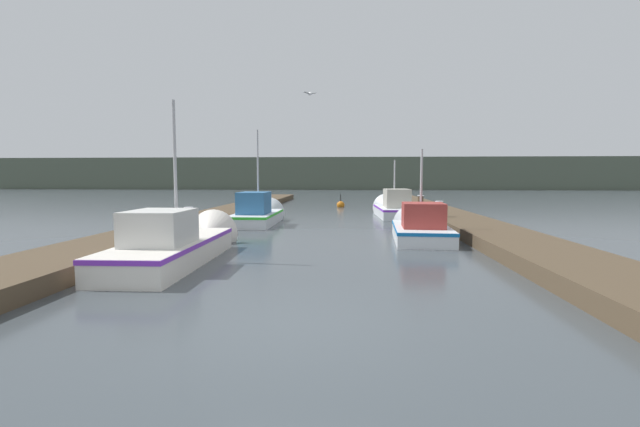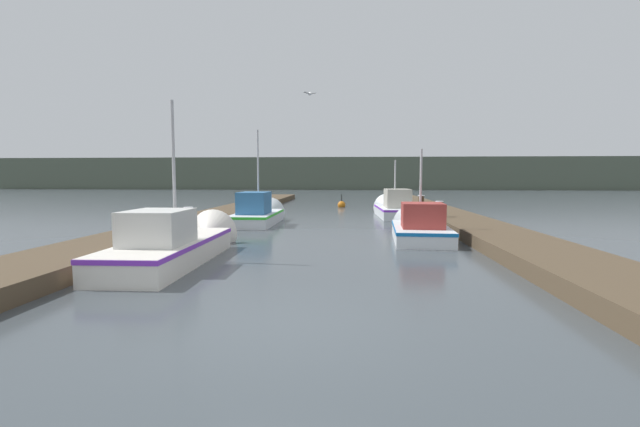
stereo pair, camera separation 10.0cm
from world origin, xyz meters
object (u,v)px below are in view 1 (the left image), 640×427
at_px(mooring_piling_0, 189,222).
at_px(mooring_piling_2, 258,204).
at_px(fishing_boat_2, 259,213).
at_px(channel_buoy, 341,205).
at_px(mooring_piling_3, 420,206).
at_px(fishing_boat_1, 420,227).
at_px(fishing_boat_3, 393,208).
at_px(seagull_lead, 310,94).
at_px(fishing_boat_0, 181,242).
at_px(mooring_piling_1, 439,213).

height_order(mooring_piling_0, mooring_piling_2, mooring_piling_0).
distance_m(fishing_boat_2, channel_buoy, 11.17).
distance_m(mooring_piling_0, mooring_piling_3, 13.05).
xyz_separation_m(fishing_boat_1, fishing_boat_3, (-0.01, 8.75, 0.03)).
bearing_deg(mooring_piling_2, seagull_lead, -62.49).
relative_size(fishing_boat_0, fishing_boat_2, 1.15).
height_order(fishing_boat_1, mooring_piling_3, fishing_boat_1).
bearing_deg(mooring_piling_2, mooring_piling_3, -6.95).
bearing_deg(mooring_piling_0, mooring_piling_2, 87.95).
distance_m(fishing_boat_2, mooring_piling_3, 9.04).
distance_m(fishing_boat_3, mooring_piling_1, 4.94).
distance_m(fishing_boat_3, channel_buoy, 7.03).
height_order(fishing_boat_0, fishing_boat_3, fishing_boat_0).
height_order(fishing_boat_1, fishing_boat_2, fishing_boat_2).
xyz_separation_m(mooring_piling_0, mooring_piling_2, (0.36, 10.02, -0.02)).
bearing_deg(fishing_boat_0, fishing_boat_3, 61.36).
bearing_deg(mooring_piling_0, seagull_lead, 36.33).
bearing_deg(seagull_lead, fishing_boat_1, -65.70).
bearing_deg(fishing_boat_3, mooring_piling_0, -134.50).
distance_m(fishing_boat_2, mooring_piling_2, 5.39).
bearing_deg(seagull_lead, fishing_boat_0, -143.68).
bearing_deg(channel_buoy, mooring_piling_2, -131.60).
bearing_deg(mooring_piling_1, seagull_lead, -166.63).
xyz_separation_m(fishing_boat_3, mooring_piling_1, (1.51, -4.70, 0.11)).
height_order(mooring_piling_1, channel_buoy, mooring_piling_1).
height_order(mooring_piling_1, mooring_piling_3, mooring_piling_3).
xyz_separation_m(fishing_boat_3, seagull_lead, (-4.03, -6.02, 5.06)).
xyz_separation_m(fishing_boat_0, mooring_piling_2, (-0.91, 13.92, 0.09)).
bearing_deg(seagull_lead, fishing_boat_3, 24.46).
bearing_deg(mooring_piling_3, fishing_boat_0, -122.89).
distance_m(fishing_boat_0, mooring_piling_1, 11.66).
relative_size(fishing_boat_2, mooring_piling_2, 5.08).
distance_m(fishing_boat_3, mooring_piling_3, 1.48).
bearing_deg(mooring_piling_1, fishing_boat_2, 176.62).
bearing_deg(mooring_piling_0, fishing_boat_3, 48.08).
bearing_deg(mooring_piling_2, fishing_boat_0, -86.27).
height_order(fishing_boat_0, fishing_boat_2, fishing_boat_2).
distance_m(fishing_boat_0, seagull_lead, 8.96).
distance_m(fishing_boat_2, mooring_piling_1, 8.08).
relative_size(fishing_boat_1, mooring_piling_0, 4.23).
distance_m(fishing_boat_0, mooring_piling_0, 4.10).
height_order(mooring_piling_2, mooring_piling_3, mooring_piling_3).
distance_m(mooring_piling_2, seagull_lead, 9.38).
bearing_deg(fishing_boat_2, fishing_boat_1, -34.74).
bearing_deg(mooring_piling_1, channel_buoy, 112.12).
xyz_separation_m(fishing_boat_1, mooring_piling_3, (1.46, 8.67, 0.17)).
bearing_deg(channel_buoy, fishing_boat_3, -64.83).
bearing_deg(fishing_boat_2, mooring_piling_3, 27.05).
height_order(fishing_boat_1, mooring_piling_1, fishing_boat_1).
xyz_separation_m(fishing_boat_2, fishing_boat_3, (6.56, 4.22, -0.02)).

